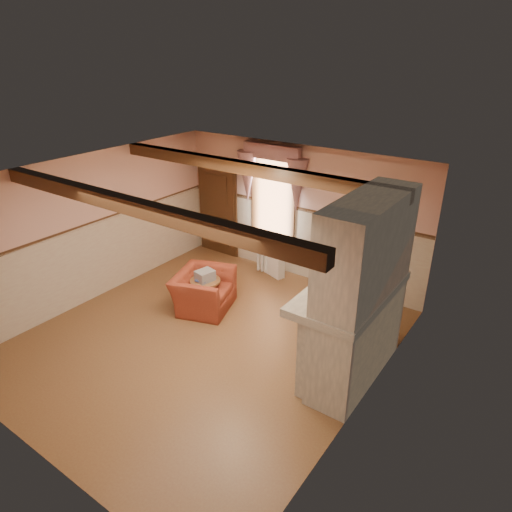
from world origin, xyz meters
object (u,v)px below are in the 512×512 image
Objects in this scene: bowl at (347,289)px; armchair at (203,291)px; side_table at (206,293)px; radiator at (272,261)px; mantel_clock at (373,262)px; oil_lamp at (366,266)px.

armchair is at bearing 174.73° from bowl.
armchair reaches higher than side_table.
bowl reaches higher than side_table.
radiator is at bearing 140.71° from bowl.
armchair is 2.93× the size of bowl.
armchair is 1.58× the size of radiator.
mantel_clock is 0.86× the size of oil_lamp.
mantel_clock reaches higher than radiator.
radiator is 2.92× the size of mantel_clock.
armchair is at bearing -167.84° from mantel_clock.
radiator is 3.23m from mantel_clock.
armchair is 0.12m from side_table.
side_table is 0.81× the size of radiator.
radiator is at bearing -26.05° from armchair.
oil_lamp reaches higher than bowl.
oil_lamp is (2.97, 0.28, 1.29)m from side_table.
mantel_clock is (2.69, -1.30, 1.22)m from radiator.
oil_lamp is (0.00, -0.27, 0.04)m from mantel_clock.
armchair is at bearing -173.00° from oil_lamp.
side_table is at bearing -174.57° from oil_lamp.
mantel_clock is at bearing -96.27° from armchair.
radiator reaches higher than side_table.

